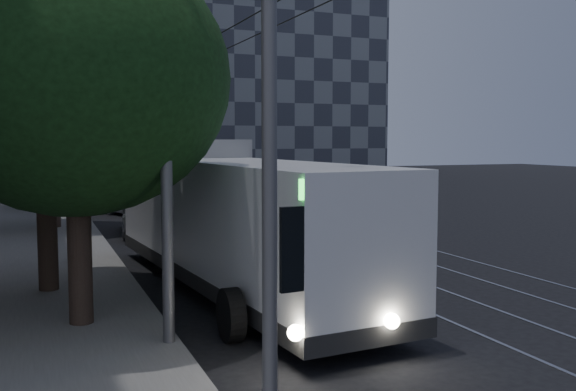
% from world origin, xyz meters
% --- Properties ---
extents(ground, '(120.00, 120.00, 0.00)m').
position_xyz_m(ground, '(0.00, 0.00, 0.00)').
color(ground, black).
rests_on(ground, ground).
extents(sidewalk, '(5.00, 90.00, 0.15)m').
position_xyz_m(sidewalk, '(-7.50, 20.00, 0.07)').
color(sidewalk, slate).
rests_on(sidewalk, ground).
extents(tram_rails, '(4.52, 90.00, 0.02)m').
position_xyz_m(tram_rails, '(2.50, 20.00, 0.01)').
color(tram_rails, '#92939A').
rests_on(tram_rails, ground).
extents(overhead_wires, '(2.23, 90.00, 6.00)m').
position_xyz_m(overhead_wires, '(-4.97, 20.00, 3.47)').
color(overhead_wires, black).
rests_on(overhead_wires, ground).
extents(building_distant_right, '(22.00, 18.00, 24.00)m').
position_xyz_m(building_distant_right, '(18.00, 55.00, 12.00)').
color(building_distant_right, '#353843').
rests_on(building_distant_right, ground).
extents(trolleybus, '(3.54, 12.06, 5.63)m').
position_xyz_m(trolleybus, '(-2.90, -0.82, 1.65)').
color(trolleybus, silver).
rests_on(trolleybus, ground).
extents(pickup_silver, '(3.01, 5.38, 1.42)m').
position_xyz_m(pickup_silver, '(-3.00, 9.11, 0.71)').
color(pickup_silver, '#A9AAB0').
rests_on(pickup_silver, ground).
extents(car_white_a, '(3.48, 4.90, 1.55)m').
position_xyz_m(car_white_a, '(-2.70, 15.16, 0.77)').
color(car_white_a, '#B3B3B8').
rests_on(car_white_a, ground).
extents(car_white_b, '(2.39, 5.39, 1.54)m').
position_xyz_m(car_white_b, '(-4.30, 19.50, 0.77)').
color(car_white_b, silver).
rests_on(car_white_b, ground).
extents(car_white_c, '(2.79, 4.37, 1.36)m').
position_xyz_m(car_white_c, '(-3.77, 26.51, 0.68)').
color(car_white_c, '#B4B3B8').
rests_on(car_white_c, ground).
extents(car_white_d, '(1.82, 4.00, 1.33)m').
position_xyz_m(car_white_d, '(-3.16, 34.21, 0.67)').
color(car_white_d, silver).
rests_on(car_white_d, ground).
extents(tree_0, '(5.66, 5.66, 7.26)m').
position_xyz_m(tree_0, '(-6.50, -3.00, 4.70)').
color(tree_0, '#2D2119').
rests_on(tree_0, ground).
extents(tree_1, '(5.17, 5.17, 7.16)m').
position_xyz_m(tree_1, '(-7.00, 0.08, 4.82)').
color(tree_1, '#2D2119').
rests_on(tree_1, ground).
extents(tree_2, '(5.74, 5.74, 7.32)m').
position_xyz_m(tree_2, '(-6.50, 11.29, 4.72)').
color(tree_2, '#2D2119').
rests_on(tree_2, ground).
extents(tree_3, '(4.27, 4.27, 6.13)m').
position_xyz_m(tree_3, '(-6.50, 19.48, 4.18)').
color(tree_3, '#2D2119').
rests_on(tree_3, ground).
extents(tree_4, '(4.56, 4.56, 6.25)m').
position_xyz_m(tree_4, '(-6.50, 25.11, 4.18)').
color(tree_4, '#2D2119').
rests_on(tree_4, ground).
extents(tree_5, '(4.79, 4.79, 6.27)m').
position_xyz_m(tree_5, '(-6.56, 39.21, 4.11)').
color(tree_5, '#2D2119').
rests_on(tree_5, ground).
extents(streetlamp_far, '(2.26, 0.44, 9.25)m').
position_xyz_m(streetlamp_far, '(-5.39, 23.31, 5.61)').
color(streetlamp_far, '#5D5D60').
rests_on(streetlamp_far, ground).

